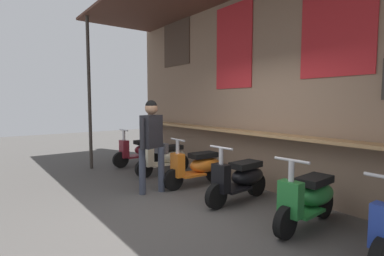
# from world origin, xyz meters

# --- Properties ---
(ground_plane) EXTENTS (26.53, 26.53, 0.00)m
(ground_plane) POSITION_xyz_m (0.00, 0.00, 0.00)
(ground_plane) COLOR #474442
(market_stall_facade) EXTENTS (9.48, 2.37, 3.94)m
(market_stall_facade) POSITION_xyz_m (0.01, 1.88, 2.16)
(market_stall_facade) COLOR #7F6651
(market_stall_facade) RESTS_ON ground_plane
(scooter_maroon) EXTENTS (0.46, 1.40, 0.97)m
(scooter_maroon) POSITION_xyz_m (-3.61, 1.08, 0.39)
(scooter_maroon) COLOR maroon
(scooter_maroon) RESTS_ON ground_plane
(scooter_cream) EXTENTS (0.46, 1.40, 0.97)m
(scooter_cream) POSITION_xyz_m (-2.36, 1.08, 0.39)
(scooter_cream) COLOR beige
(scooter_cream) RESTS_ON ground_plane
(scooter_orange) EXTENTS (0.46, 1.40, 0.97)m
(scooter_orange) POSITION_xyz_m (-1.16, 1.08, 0.39)
(scooter_orange) COLOR orange
(scooter_orange) RESTS_ON ground_plane
(scooter_black) EXTENTS (0.48, 1.40, 0.97)m
(scooter_black) POSITION_xyz_m (-0.00, 1.08, 0.39)
(scooter_black) COLOR black
(scooter_black) RESTS_ON ground_plane
(scooter_green) EXTENTS (0.49, 1.40, 0.97)m
(scooter_green) POSITION_xyz_m (1.25, 1.08, 0.39)
(scooter_green) COLOR #237533
(scooter_green) RESTS_ON ground_plane
(shopper_with_handbag) EXTENTS (0.45, 0.65, 1.69)m
(shopper_with_handbag) POSITION_xyz_m (-1.29, 0.12, 1.03)
(shopper_with_handbag) COLOR #383D4C
(shopper_with_handbag) RESTS_ON ground_plane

